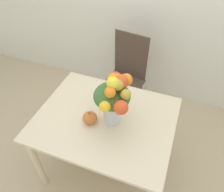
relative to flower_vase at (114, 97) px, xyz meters
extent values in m
plane|color=tan|center=(-0.08, 0.01, -1.01)|extent=(12.00, 12.00, 0.00)
cube|color=beige|center=(-0.08, 0.01, -0.29)|extent=(1.12, 0.90, 0.03)
cylinder|color=beige|center=(-0.58, -0.38, -0.66)|extent=(0.06, 0.06, 0.71)
cylinder|color=beige|center=(-0.58, 0.40, -0.66)|extent=(0.06, 0.06, 0.71)
cylinder|color=beige|center=(0.42, 0.40, -0.66)|extent=(0.06, 0.06, 0.71)
cylinder|color=silver|center=(-0.01, 0.00, -0.16)|extent=(0.13, 0.13, 0.22)
cylinder|color=silver|center=(-0.01, 0.00, -0.22)|extent=(0.11, 0.11, 0.11)
cylinder|color=#38662D|center=(0.01, 0.00, -0.13)|extent=(0.01, 0.01, 0.27)
cylinder|color=#38662D|center=(-0.01, 0.03, -0.13)|extent=(0.01, 0.00, 0.27)
cylinder|color=#38662D|center=(-0.03, 0.02, -0.13)|extent=(0.01, 0.01, 0.27)
cylinder|color=#38662D|center=(-0.03, -0.01, -0.13)|extent=(0.01, 0.00, 0.27)
cylinder|color=#38662D|center=(-0.01, -0.02, -0.13)|extent=(0.01, 0.01, 0.27)
ellipsoid|color=#38662D|center=(-0.01, 0.00, 0.00)|extent=(0.27, 0.27, 0.16)
sphere|color=#D64C23|center=(0.05, 0.02, 0.14)|extent=(0.10, 0.10, 0.10)
sphere|color=yellow|center=(-0.01, -0.15, 0.04)|extent=(0.08, 0.08, 0.08)
sphere|color=#D64C23|center=(0.09, -0.11, 0.04)|extent=(0.10, 0.10, 0.10)
sphere|color=orange|center=(0.07, 0.06, 0.13)|extent=(0.09, 0.09, 0.09)
sphere|color=#AD9E33|center=(0.10, -0.04, 0.09)|extent=(0.08, 0.08, 0.08)
sphere|color=yellow|center=(0.01, 0.04, 0.12)|extent=(0.10, 0.10, 0.10)
sphere|color=yellow|center=(0.01, -0.04, 0.16)|extent=(0.09, 0.09, 0.09)
sphere|color=#AD9E33|center=(0.04, -0.02, 0.14)|extent=(0.08, 0.08, 0.08)
sphere|color=orange|center=(-0.01, 0.02, 0.14)|extent=(0.08, 0.08, 0.08)
sphere|color=#D64C23|center=(-0.03, 0.12, 0.07)|extent=(0.10, 0.10, 0.10)
sphere|color=orange|center=(0.01, -0.08, 0.12)|extent=(0.08, 0.08, 0.08)
ellipsoid|color=orange|center=(-0.17, -0.07, -0.23)|extent=(0.12, 0.12, 0.09)
cylinder|color=brown|center=(-0.17, -0.07, -0.18)|extent=(0.02, 0.02, 0.02)
cube|color=#47382D|center=(-0.18, 0.76, -0.55)|extent=(0.48, 0.48, 0.02)
cylinder|color=#47382D|center=(-0.37, 0.62, -0.79)|extent=(0.04, 0.04, 0.45)
cylinder|color=#47382D|center=(-0.03, 0.57, -0.79)|extent=(0.04, 0.04, 0.45)
cylinder|color=#47382D|center=(-0.32, 0.95, -0.79)|extent=(0.04, 0.04, 0.45)
cylinder|color=#47382D|center=(0.02, 0.90, -0.79)|extent=(0.04, 0.04, 0.45)
cube|color=#47382D|center=(-0.15, 0.96, -0.27)|extent=(0.40, 0.08, 0.55)
camera|label=1|loc=(0.39, -1.07, 1.09)|focal=35.00mm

